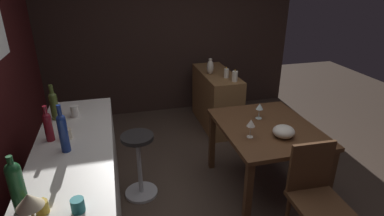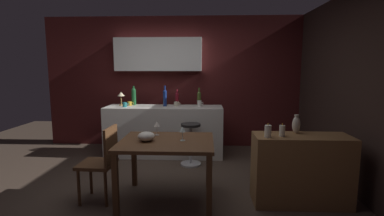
{
  "view_description": "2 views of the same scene",
  "coord_description": "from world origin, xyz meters",
  "px_view_note": "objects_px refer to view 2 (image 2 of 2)",
  "views": [
    {
      "loc": [
        -2.3,
        1.0,
        2.14
      ],
      "look_at": [
        0.22,
        0.35,
        1.0
      ],
      "focal_mm": 29.16,
      "sensor_mm": 36.0,
      "label": 1
    },
    {
      "loc": [
        0.63,
        -3.68,
        1.59
      ],
      "look_at": [
        0.44,
        0.36,
        1.02
      ],
      "focal_mm": 26.61,
      "sensor_mm": 36.0,
      "label": 2
    }
  ],
  "objects_px": {
    "dining_table": "(167,148)",
    "wine_bottle_green": "(134,96)",
    "fruit_bowl": "(146,136)",
    "counter_lamp": "(121,95)",
    "pillar_candle_tall": "(268,131)",
    "cup_mustard": "(130,104)",
    "wine_bottle_cobalt": "(165,97)",
    "chair_near_window": "(102,160)",
    "cup_teal": "(125,105)",
    "pillar_candle_short": "(282,131)",
    "cup_cream": "(176,104)",
    "cup_white": "(199,104)",
    "wine_glass_left": "(157,124)",
    "wine_bottle_ruby": "(177,98)",
    "vase_ceramic_ivory": "(296,125)",
    "bar_stool": "(191,143)",
    "sideboard_cabinet": "(301,170)",
    "wine_glass_right": "(182,130)"
  },
  "relations": [
    {
      "from": "wine_glass_right",
      "to": "pillar_candle_tall",
      "type": "relative_size",
      "value": 1.03
    },
    {
      "from": "pillar_candle_tall",
      "to": "cup_teal",
      "type": "bearing_deg",
      "value": 139.95
    },
    {
      "from": "wine_glass_left",
      "to": "cup_teal",
      "type": "distance_m",
      "value": 1.64
    },
    {
      "from": "cup_mustard",
      "to": "wine_bottle_cobalt",
      "type": "bearing_deg",
      "value": -5.03
    },
    {
      "from": "cup_cream",
      "to": "cup_mustard",
      "type": "xyz_separation_m",
      "value": [
        -0.87,
        0.04,
        -0.0
      ]
    },
    {
      "from": "pillar_candle_tall",
      "to": "wine_glass_left",
      "type": "bearing_deg",
      "value": 164.37
    },
    {
      "from": "wine_bottle_ruby",
      "to": "cup_teal",
      "type": "distance_m",
      "value": 0.95
    },
    {
      "from": "cup_cream",
      "to": "pillar_candle_tall",
      "type": "distance_m",
      "value": 2.3
    },
    {
      "from": "counter_lamp",
      "to": "vase_ceramic_ivory",
      "type": "height_order",
      "value": "counter_lamp"
    },
    {
      "from": "cup_teal",
      "to": "pillar_candle_short",
      "type": "xyz_separation_m",
      "value": [
        2.31,
        -1.74,
        -0.06
      ]
    },
    {
      "from": "vase_ceramic_ivory",
      "to": "cup_cream",
      "type": "bearing_deg",
      "value": 132.93
    },
    {
      "from": "dining_table",
      "to": "wine_bottle_green",
      "type": "relative_size",
      "value": 3.1
    },
    {
      "from": "pillar_candle_tall",
      "to": "fruit_bowl",
      "type": "bearing_deg",
      "value": 177.15
    },
    {
      "from": "cup_mustard",
      "to": "counter_lamp",
      "type": "bearing_deg",
      "value": 179.37
    },
    {
      "from": "bar_stool",
      "to": "pillar_candle_short",
      "type": "height_order",
      "value": "pillar_candle_short"
    },
    {
      "from": "sideboard_cabinet",
      "to": "pillar_candle_tall",
      "type": "relative_size",
      "value": 6.81
    },
    {
      "from": "cup_white",
      "to": "counter_lamp",
      "type": "bearing_deg",
      "value": 176.96
    },
    {
      "from": "dining_table",
      "to": "pillar_candle_tall",
      "type": "bearing_deg",
      "value": -5.27
    },
    {
      "from": "counter_lamp",
      "to": "pillar_candle_tall",
      "type": "xyz_separation_m",
      "value": [
        2.26,
        -1.99,
        -0.21
      ]
    },
    {
      "from": "dining_table",
      "to": "wine_bottle_green",
      "type": "bearing_deg",
      "value": 114.07
    },
    {
      "from": "wine_glass_right",
      "to": "wine_bottle_cobalt",
      "type": "distance_m",
      "value": 1.88
    },
    {
      "from": "cup_white",
      "to": "pillar_candle_short",
      "type": "distance_m",
      "value": 2.1
    },
    {
      "from": "pillar_candle_short",
      "to": "wine_bottle_ruby",
      "type": "bearing_deg",
      "value": 124.83
    },
    {
      "from": "bar_stool",
      "to": "cup_mustard",
      "type": "bearing_deg",
      "value": 151.96
    },
    {
      "from": "cup_white",
      "to": "counter_lamp",
      "type": "distance_m",
      "value": 1.46
    },
    {
      "from": "dining_table",
      "to": "cup_mustard",
      "type": "xyz_separation_m",
      "value": [
        -0.94,
        1.88,
        0.29
      ]
    },
    {
      "from": "fruit_bowl",
      "to": "wine_bottle_green",
      "type": "distance_m",
      "value": 2.15
    },
    {
      "from": "cup_mustard",
      "to": "fruit_bowl",
      "type": "bearing_deg",
      "value": -69.85
    },
    {
      "from": "wine_bottle_green",
      "to": "cup_teal",
      "type": "height_order",
      "value": "wine_bottle_green"
    },
    {
      "from": "wine_glass_left",
      "to": "wine_bottle_ruby",
      "type": "xyz_separation_m",
      "value": [
        0.09,
        1.7,
        0.16
      ]
    },
    {
      "from": "chair_near_window",
      "to": "wine_glass_left",
      "type": "distance_m",
      "value": 0.78
    },
    {
      "from": "wine_bottle_green",
      "to": "vase_ceramic_ivory",
      "type": "xyz_separation_m",
      "value": [
        2.43,
        -1.88,
        -0.15
      ]
    },
    {
      "from": "wine_bottle_green",
      "to": "pillar_candle_short",
      "type": "xyz_separation_m",
      "value": [
        2.22,
        -2.05,
        -0.19
      ]
    },
    {
      "from": "wine_glass_left",
      "to": "dining_table",
      "type": "bearing_deg",
      "value": -58.53
    },
    {
      "from": "wine_bottle_ruby",
      "to": "cup_mustard",
      "type": "bearing_deg",
      "value": -174.68
    },
    {
      "from": "dining_table",
      "to": "cup_white",
      "type": "distance_m",
      "value": 1.87
    },
    {
      "from": "fruit_bowl",
      "to": "wine_bottle_cobalt",
      "type": "bearing_deg",
      "value": 91.3
    },
    {
      "from": "wine_bottle_cobalt",
      "to": "vase_ceramic_ivory",
      "type": "height_order",
      "value": "wine_bottle_cobalt"
    },
    {
      "from": "wine_bottle_ruby",
      "to": "cup_cream",
      "type": "bearing_deg",
      "value": -89.98
    },
    {
      "from": "wine_bottle_green",
      "to": "cup_cream",
      "type": "relative_size",
      "value": 3.03
    },
    {
      "from": "bar_stool",
      "to": "wine_glass_left",
      "type": "distance_m",
      "value": 1.19
    },
    {
      "from": "wine_bottle_ruby",
      "to": "cup_white",
      "type": "bearing_deg",
      "value": -20.29
    },
    {
      "from": "bar_stool",
      "to": "cup_teal",
      "type": "relative_size",
      "value": 6.26
    },
    {
      "from": "wine_bottle_green",
      "to": "fruit_bowl",
      "type": "bearing_deg",
      "value": -72.1
    },
    {
      "from": "dining_table",
      "to": "pillar_candle_tall",
      "type": "relative_size",
      "value": 6.83
    },
    {
      "from": "cup_white",
      "to": "vase_ceramic_ivory",
      "type": "xyz_separation_m",
      "value": [
        1.19,
        -1.69,
        -0.03
      ]
    },
    {
      "from": "wine_bottle_green",
      "to": "cup_mustard",
      "type": "distance_m",
      "value": 0.18
    },
    {
      "from": "chair_near_window",
      "to": "fruit_bowl",
      "type": "bearing_deg",
      "value": 1.62
    },
    {
      "from": "counter_lamp",
      "to": "bar_stool",
      "type": "bearing_deg",
      "value": -25.13
    },
    {
      "from": "chair_near_window",
      "to": "wine_bottle_green",
      "type": "height_order",
      "value": "wine_bottle_green"
    }
  ]
}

